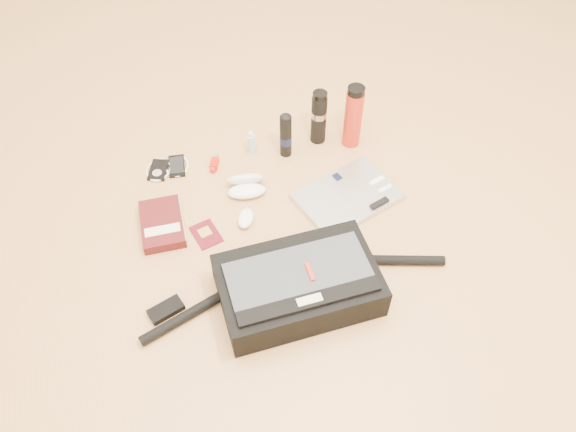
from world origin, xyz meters
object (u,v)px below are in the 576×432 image
(thermos_black, at_px, (319,117))
(thermos_red, at_px, (353,117))
(laptop, at_px, (348,196))
(book, at_px, (163,224))
(messenger_bag, at_px, (298,285))

(thermos_black, distance_m, thermos_red, 0.14)
(laptop, height_order, thermos_black, thermos_black)
(book, distance_m, thermos_black, 0.75)
(messenger_bag, xyz_separation_m, book, (-0.38, 0.42, -0.05))
(messenger_bag, xyz_separation_m, thermos_red, (0.43, 0.64, 0.07))
(thermos_black, bearing_deg, thermos_red, -24.35)
(messenger_bag, relative_size, thermos_black, 4.37)
(book, height_order, thermos_black, thermos_black)
(messenger_bag, distance_m, book, 0.57)
(laptop, bearing_deg, thermos_red, 50.02)
(thermos_red, bearing_deg, book, -164.56)
(messenger_bag, height_order, book, messenger_bag)
(book, xyz_separation_m, thermos_red, (0.81, 0.22, 0.12))
(thermos_black, bearing_deg, laptop, -89.59)
(laptop, height_order, thermos_red, thermos_red)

